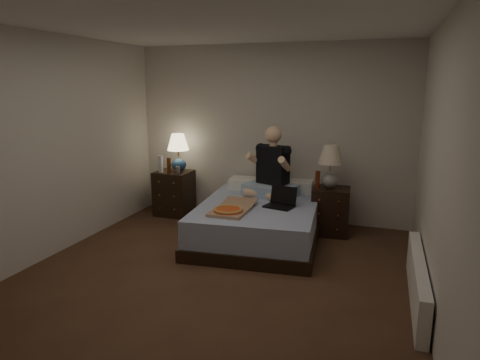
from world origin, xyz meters
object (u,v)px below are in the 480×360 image
(nightstand_right, at_px, (330,211))
(laptop, at_px, (279,198))
(bed, at_px, (259,221))
(pizza_box, at_px, (228,211))
(lamp_left, at_px, (178,153))
(beer_bottle_right, at_px, (318,180))
(soda_can, at_px, (178,170))
(beer_bottle_left, at_px, (169,166))
(water_bottle, at_px, (161,164))
(radiator, at_px, (417,281))
(nightstand_left, at_px, (174,193))
(lamp_right, at_px, (330,167))
(person, at_px, (271,162))

(nightstand_right, xyz_separation_m, laptop, (-0.55, -0.60, 0.29))
(bed, height_order, pizza_box, pizza_box)
(lamp_left, relative_size, beer_bottle_right, 2.43)
(beer_bottle_right, relative_size, laptop, 0.68)
(bed, height_order, nightstand_right, nightstand_right)
(soda_can, height_order, beer_bottle_left, beer_bottle_left)
(bed, bearing_deg, soda_can, 154.67)
(lamp_left, relative_size, water_bottle, 2.24)
(bed, xyz_separation_m, radiator, (1.81, -1.10, -0.04))
(bed, xyz_separation_m, nightstand_right, (0.83, 0.50, 0.07))
(soda_can, distance_m, pizza_box, 1.61)
(beer_bottle_left, distance_m, pizza_box, 1.69)
(nightstand_left, distance_m, nightstand_right, 2.35)
(beer_bottle_left, bearing_deg, water_bottle, 168.59)
(nightstand_left, height_order, nightstand_right, nightstand_left)
(lamp_right, relative_size, beer_bottle_right, 2.43)
(beer_bottle_right, bearing_deg, pizza_box, -131.19)
(soda_can, xyz_separation_m, beer_bottle_left, (-0.12, -0.04, 0.06))
(nightstand_right, distance_m, soda_can, 2.26)
(bed, relative_size, nightstand_right, 3.07)
(bed, xyz_separation_m, laptop, (0.28, -0.10, 0.36))
(lamp_left, distance_m, soda_can, 0.28)
(water_bottle, xyz_separation_m, beer_bottle_left, (0.15, -0.03, -0.01))
(water_bottle, distance_m, beer_bottle_left, 0.16)
(beer_bottle_left, bearing_deg, bed, -17.66)
(nightstand_right, bearing_deg, pizza_box, -137.91)
(bed, distance_m, water_bottle, 1.83)
(bed, xyz_separation_m, beer_bottle_right, (0.66, 0.43, 0.50))
(beer_bottle_left, relative_size, person, 0.25)
(soda_can, distance_m, laptop, 1.79)
(lamp_left, bearing_deg, water_bottle, -144.35)
(bed, bearing_deg, person, 79.12)
(soda_can, xyz_separation_m, beer_bottle_right, (2.05, -0.08, 0.02))
(bed, xyz_separation_m, person, (0.04, 0.40, 0.70))
(soda_can, xyz_separation_m, pizza_box, (1.18, -1.07, -0.20))
(nightstand_right, distance_m, person, 1.02)
(beer_bottle_left, height_order, pizza_box, beer_bottle_left)
(lamp_left, relative_size, pizza_box, 0.74)
(person, bearing_deg, beer_bottle_left, -164.36)
(nightstand_left, xyz_separation_m, lamp_left, (0.07, 0.04, 0.61))
(lamp_left, xyz_separation_m, radiator, (3.26, -1.77, -0.75))
(person, bearing_deg, lamp_left, -171.59)
(beer_bottle_right, height_order, person, person)
(beer_bottle_right, height_order, laptop, beer_bottle_right)
(person, xyz_separation_m, pizza_box, (-0.25, -0.96, -0.43))
(bed, distance_m, laptop, 0.47)
(lamp_right, bearing_deg, person, -170.97)
(nightstand_left, xyz_separation_m, nightstand_right, (2.35, -0.12, -0.02))
(lamp_left, bearing_deg, laptop, -23.94)
(laptop, height_order, radiator, laptop)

